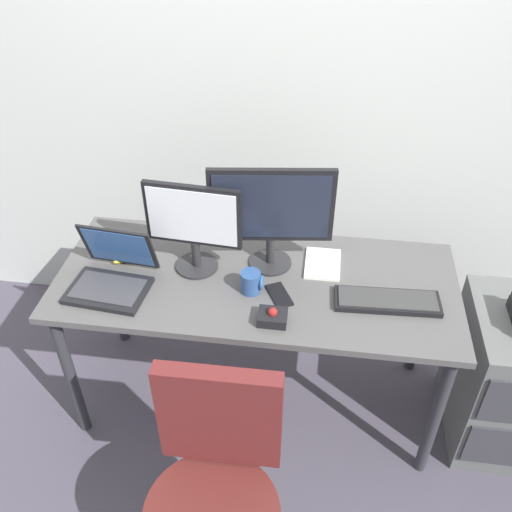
% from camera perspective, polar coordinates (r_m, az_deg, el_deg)
% --- Properties ---
extents(ground_plane, '(8.00, 8.00, 0.00)m').
position_cam_1_polar(ground_plane, '(2.87, 0.00, -13.92)').
color(ground_plane, '#494451').
extents(back_wall, '(6.00, 0.10, 2.80)m').
position_cam_1_polar(back_wall, '(2.61, 2.20, 18.78)').
color(back_wall, silver).
rests_on(back_wall, ground).
extents(desk, '(1.66, 0.70, 0.76)m').
position_cam_1_polar(desk, '(2.37, 0.00, -3.81)').
color(desk, '#504F4F').
rests_on(desk, ground).
extents(file_cabinet, '(0.42, 0.53, 0.69)m').
position_cam_1_polar(file_cabinet, '(2.72, 24.26, -11.20)').
color(file_cabinet, '#5C5E5D').
rests_on(file_cabinet, ground).
extents(office_chair, '(0.52, 0.52, 0.97)m').
position_cam_1_polar(office_chair, '(2.05, -4.08, -24.17)').
color(office_chair, black).
rests_on(office_chair, ground).
extents(monitor_main, '(0.50, 0.18, 0.46)m').
position_cam_1_polar(monitor_main, '(2.24, 1.55, 4.53)').
color(monitor_main, '#262628').
rests_on(monitor_main, desk).
extents(monitor_side, '(0.40, 0.18, 0.40)m').
position_cam_1_polar(monitor_side, '(2.26, -6.40, 3.37)').
color(monitor_side, '#262628').
rests_on(monitor_side, desk).
extents(keyboard, '(0.42, 0.15, 0.03)m').
position_cam_1_polar(keyboard, '(2.26, 13.21, -4.45)').
color(keyboard, black).
rests_on(keyboard, desk).
extents(laptop, '(0.34, 0.31, 0.23)m').
position_cam_1_polar(laptop, '(2.33, -14.43, -1.80)').
color(laptop, black).
rests_on(laptop, desk).
extents(trackball_mouse, '(0.11, 0.09, 0.07)m').
position_cam_1_polar(trackball_mouse, '(2.12, 1.69, -6.19)').
color(trackball_mouse, black).
rests_on(trackball_mouse, desk).
extents(coffee_mug, '(0.09, 0.08, 0.09)m').
position_cam_1_polar(coffee_mug, '(2.23, -0.47, -2.67)').
color(coffee_mug, '#2C4C84').
rests_on(coffee_mug, desk).
extents(paper_notepad, '(0.15, 0.21, 0.01)m').
position_cam_1_polar(paper_notepad, '(2.40, 6.79, -0.80)').
color(paper_notepad, white).
rests_on(paper_notepad, desk).
extents(cell_phone, '(0.13, 0.16, 0.01)m').
position_cam_1_polar(cell_phone, '(2.24, 2.39, -3.99)').
color(cell_phone, black).
rests_on(cell_phone, desk).
extents(banana, '(0.16, 0.17, 0.04)m').
position_cam_1_polar(banana, '(2.48, -12.40, 0.23)').
color(banana, yellow).
rests_on(banana, desk).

